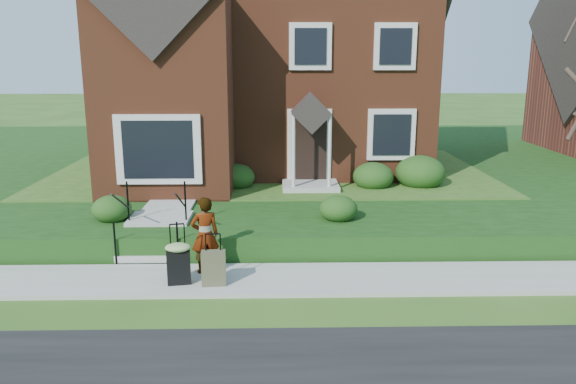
{
  "coord_description": "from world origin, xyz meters",
  "views": [
    {
      "loc": [
        0.21,
        -10.34,
        4.29
      ],
      "look_at": [
        0.48,
        2.0,
        1.33
      ],
      "focal_mm": 35.0,
      "sensor_mm": 36.0,
      "label": 1
    }
  ],
  "objects_px": {
    "woman": "(205,235)",
    "suitcase_olive": "(214,268)",
    "front_steps": "(156,231)",
    "suitcase_black": "(178,261)"
  },
  "relations": [
    {
      "from": "front_steps",
      "to": "suitcase_black",
      "type": "relative_size",
      "value": 1.72
    },
    {
      "from": "suitcase_black",
      "to": "suitcase_olive",
      "type": "bearing_deg",
      "value": -15.7
    },
    {
      "from": "suitcase_olive",
      "to": "front_steps",
      "type": "bearing_deg",
      "value": 120.56
    },
    {
      "from": "suitcase_black",
      "to": "suitcase_olive",
      "type": "height_order",
      "value": "suitcase_black"
    },
    {
      "from": "woman",
      "to": "suitcase_black",
      "type": "height_order",
      "value": "woman"
    },
    {
      "from": "front_steps",
      "to": "suitcase_black",
      "type": "height_order",
      "value": "front_steps"
    },
    {
      "from": "suitcase_black",
      "to": "front_steps",
      "type": "bearing_deg",
      "value": 102.49
    },
    {
      "from": "front_steps",
      "to": "suitcase_black",
      "type": "xyz_separation_m",
      "value": [
        0.85,
        -2.09,
        0.06
      ]
    },
    {
      "from": "suitcase_olive",
      "to": "suitcase_black",
      "type": "bearing_deg",
      "value": 169.37
    },
    {
      "from": "woman",
      "to": "suitcase_olive",
      "type": "relative_size",
      "value": 1.56
    }
  ]
}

